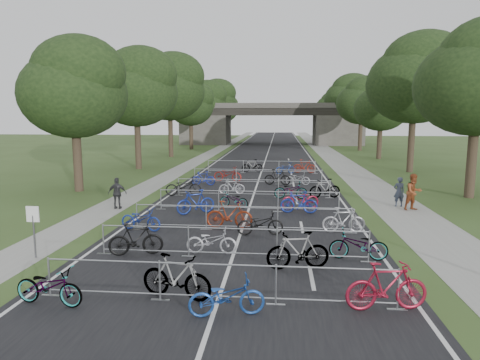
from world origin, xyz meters
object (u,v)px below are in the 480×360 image
object	(u,v)px
park_sign	(33,222)
pedestrian_b	(414,192)
overpass_bridge	(271,124)
bike_0	(49,287)
bike_2	(227,297)
pedestrian_a	(399,192)
pedestrian_c	(117,193)
bike_1	(176,277)

from	to	relation	value
park_sign	pedestrian_b	world-z (taller)	pedestrian_b
overpass_bridge	bike_0	size ratio (longest dim) A/B	16.03
bike_2	park_sign	bearing A→B (deg)	49.42
park_sign	bike_2	world-z (taller)	park_sign
overpass_bridge	pedestrian_a	distance (m)	52.78
pedestrian_a	bike_0	bearing A→B (deg)	43.26
overpass_bridge	bike_0	xyz separation A→B (m)	(-4.30, -65.55, -3.03)
park_sign	pedestrian_a	xyz separation A→B (m)	(14.84, 9.91, -0.46)
bike_0	pedestrian_c	world-z (taller)	pedestrian_c
overpass_bridge	bike_1	world-z (taller)	overpass_bridge
bike_2	bike_1	bearing A→B (deg)	46.38
pedestrian_b	bike_0	bearing A→B (deg)	-156.81
bike_0	bike_2	size ratio (longest dim) A/B	1.03
pedestrian_b	bike_1	bearing A→B (deg)	-150.30
bike_0	pedestrian_c	size ratio (longest dim) A/B	1.16
bike_1	pedestrian_c	xyz separation A→B (m)	(-5.79, 10.77, 0.22)
park_sign	bike_0	world-z (taller)	park_sign
park_sign	bike_0	xyz separation A→B (m)	(2.50, -3.55, -0.76)
pedestrian_c	bike_0	bearing A→B (deg)	98.33
bike_2	pedestrian_a	xyz separation A→B (m)	(7.70, 13.63, 0.31)
overpass_bridge	park_sign	xyz separation A→B (m)	(-6.80, -62.00, -2.27)
bike_0	bike_2	world-z (taller)	bike_0
bike_1	pedestrian_a	world-z (taller)	pedestrian_a
park_sign	bike_0	bearing A→B (deg)	-54.83
park_sign	bike_2	bearing A→B (deg)	-27.54
bike_1	pedestrian_c	world-z (taller)	pedestrian_c
bike_0	pedestrian_b	distance (m)	17.97
pedestrian_a	pedestrian_b	distance (m)	1.02
bike_2	pedestrian_c	bearing A→B (deg)	18.89
park_sign	pedestrian_b	size ratio (longest dim) A/B	0.96
pedestrian_b	pedestrian_c	size ratio (longest dim) A/B	1.14
overpass_bridge	pedestrian_c	xyz separation A→B (m)	(-6.91, -54.10, -2.70)
bike_1	bike_2	bearing A→B (deg)	-106.23
pedestrian_a	pedestrian_b	world-z (taller)	pedestrian_b
bike_2	overpass_bridge	bearing A→B (deg)	-12.74
bike_2	pedestrian_c	world-z (taller)	pedestrian_c
bike_0	pedestrian_b	size ratio (longest dim) A/B	1.01
bike_2	pedestrian_c	distance (m)	13.71
bike_0	pedestrian_a	distance (m)	18.26
bike_0	pedestrian_a	world-z (taller)	pedestrian_a
bike_1	bike_2	size ratio (longest dim) A/B	1.08
overpass_bridge	bike_0	bearing A→B (deg)	-93.75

